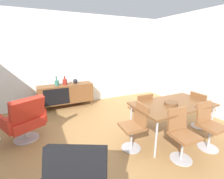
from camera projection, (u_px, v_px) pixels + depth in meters
ground_plane at (105, 144)px, 3.06m from camera, size 8.32×8.32×0.00m
wall_back at (72, 61)px, 4.94m from camera, size 6.80×0.12×2.80m
wall_right at (220, 64)px, 4.01m from camera, size 0.12×5.60×2.80m
sideboard at (66, 94)px, 4.80m from camera, size 1.60×0.45×0.72m
vase_cobalt at (57, 83)px, 4.60m from camera, size 0.12×0.12×0.28m
vase_sculptural_dark at (75, 81)px, 4.83m from camera, size 0.14×0.14×0.15m
vase_ceramic_small at (65, 82)px, 4.70m from camera, size 0.12×0.12×0.27m
dining_table at (172, 105)px, 3.15m from camera, size 1.60×0.90×0.74m
wooden_bowl_on_table at (171, 103)px, 3.05m from camera, size 0.26×0.26×0.06m
dining_chair_near_window at (135, 125)px, 2.84m from camera, size 0.45×0.42×0.86m
dining_chair_front_left at (181, 133)px, 2.58m from camera, size 0.42×0.45×0.86m
dining_chair_back_left at (141, 109)px, 3.55m from camera, size 0.42×0.44×0.86m
dining_chair_far_end at (200, 108)px, 3.58m from camera, size 0.43×0.41×0.86m
dining_chair_front_right at (208, 124)px, 2.87m from camera, size 0.41×0.43×0.86m
lounge_chair_red at (25, 119)px, 3.08m from camera, size 0.87×0.86×0.95m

